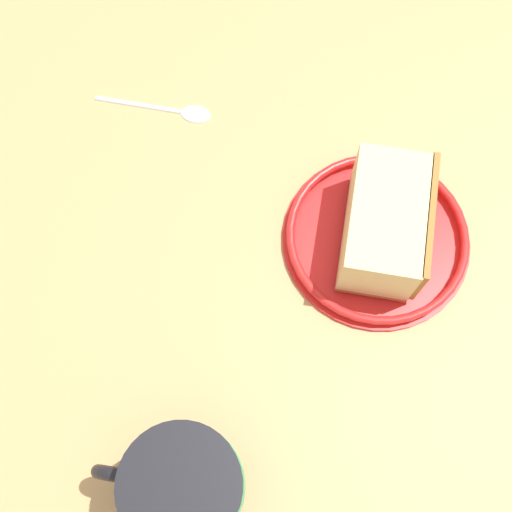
{
  "coord_description": "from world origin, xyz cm",
  "views": [
    {
      "loc": [
        8.74,
        16.05,
        54.4
      ],
      "look_at": [
        3.22,
        -2.05,
        3.0
      ],
      "focal_mm": 45.15,
      "sensor_mm": 36.0,
      "label": 1
    }
  ],
  "objects_px": {
    "small_plate": "(377,238)",
    "cake_slice": "(387,224)",
    "tea_mug": "(185,486)",
    "teaspoon": "(177,110)"
  },
  "relations": [
    {
      "from": "small_plate",
      "to": "tea_mug",
      "type": "relative_size",
      "value": 1.56
    },
    {
      "from": "tea_mug",
      "to": "teaspoon",
      "type": "bearing_deg",
      "value": -102.66
    },
    {
      "from": "small_plate",
      "to": "teaspoon",
      "type": "bearing_deg",
      "value": -53.32
    },
    {
      "from": "tea_mug",
      "to": "cake_slice",
      "type": "bearing_deg",
      "value": -144.59
    },
    {
      "from": "small_plate",
      "to": "cake_slice",
      "type": "distance_m",
      "value": 0.03
    },
    {
      "from": "cake_slice",
      "to": "tea_mug",
      "type": "xyz_separation_m",
      "value": [
        0.22,
        0.15,
        0.02
      ]
    },
    {
      "from": "cake_slice",
      "to": "teaspoon",
      "type": "distance_m",
      "value": 0.24
    },
    {
      "from": "small_plate",
      "to": "tea_mug",
      "type": "distance_m",
      "value": 0.27
    },
    {
      "from": "tea_mug",
      "to": "teaspoon",
      "type": "xyz_separation_m",
      "value": [
        -0.08,
        -0.34,
        -0.05
      ]
    },
    {
      "from": "small_plate",
      "to": "cake_slice",
      "type": "height_order",
      "value": "cake_slice"
    }
  ]
}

